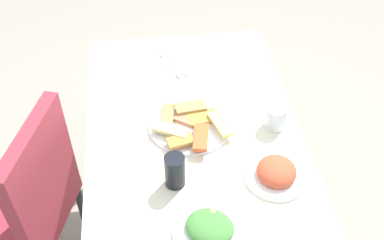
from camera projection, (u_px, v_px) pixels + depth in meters
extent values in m
plane|color=gray|center=(193.00, 235.00, 2.21)|extent=(6.00, 6.00, 0.00)
cube|color=beige|center=(193.00, 129.00, 1.72)|extent=(1.17, 0.77, 0.02)
cylinder|color=#43524D|center=(243.00, 100.00, 2.37)|extent=(0.04, 0.04, 0.70)
cylinder|color=#43524D|center=(114.00, 112.00, 2.31)|extent=(0.04, 0.04, 0.70)
cube|color=maroon|center=(11.00, 214.00, 1.82)|extent=(0.53, 0.53, 0.06)
cube|color=maroon|center=(42.00, 179.00, 1.62)|extent=(0.40, 0.17, 0.46)
cylinder|color=#2D2B2D|center=(4.00, 200.00, 2.13)|extent=(0.03, 0.03, 0.37)
cylinder|color=#2D2B2D|center=(83.00, 213.00, 2.08)|extent=(0.03, 0.03, 0.37)
cylinder|color=white|center=(190.00, 124.00, 1.71)|extent=(0.31, 0.31, 0.01)
cube|color=tan|center=(189.00, 107.00, 1.74)|extent=(0.07, 0.12, 0.01)
cube|color=#D7CF7A|center=(171.00, 130.00, 1.65)|extent=(0.10, 0.13, 0.01)
cube|color=#DAD873|center=(221.00, 124.00, 1.67)|extent=(0.13, 0.08, 0.01)
cube|color=#B97953|center=(187.00, 120.00, 1.70)|extent=(0.09, 0.10, 0.01)
cube|color=#B97D4C|center=(168.00, 116.00, 1.72)|extent=(0.13, 0.06, 0.01)
cube|color=#D95D2D|center=(201.00, 137.00, 1.62)|extent=(0.13, 0.07, 0.01)
cube|color=#BC903D|center=(203.00, 118.00, 1.71)|extent=(0.08, 0.12, 0.02)
cube|color=#B37D3A|center=(180.00, 141.00, 1.61)|extent=(0.07, 0.10, 0.01)
cylinder|color=white|center=(276.00, 175.00, 1.54)|extent=(0.21, 0.21, 0.01)
ellipsoid|color=#D15031|center=(277.00, 171.00, 1.52)|extent=(0.17, 0.17, 0.06)
sphere|color=yellow|center=(277.00, 163.00, 1.55)|extent=(0.03, 0.03, 0.03)
cylinder|color=white|center=(210.00, 230.00, 1.39)|extent=(0.23, 0.23, 0.01)
ellipsoid|color=#44863A|center=(210.00, 227.00, 1.37)|extent=(0.19, 0.19, 0.05)
sphere|color=#E8E055|center=(213.00, 215.00, 1.40)|extent=(0.03, 0.03, 0.03)
cylinder|color=black|center=(175.00, 171.00, 1.48)|extent=(0.07, 0.07, 0.12)
cylinder|color=silver|center=(276.00, 117.00, 1.68)|extent=(0.08, 0.08, 0.09)
cube|color=white|center=(175.00, 65.00, 1.97)|extent=(0.17, 0.17, 0.00)
cube|color=silver|center=(179.00, 64.00, 1.97)|extent=(0.16, 0.06, 0.00)
cube|color=silver|center=(170.00, 65.00, 1.96)|extent=(0.18, 0.08, 0.00)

